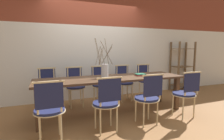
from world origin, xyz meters
TOP-DOWN VIEW (x-y plane):
  - ground_plane at (0.00, 0.00)m, footprint 16.00×16.00m
  - wall_rear at (0.00, 1.28)m, footprint 12.00×0.06m
  - dining_table at (0.00, 0.00)m, footprint 3.00×0.82m
  - chair_near_leftend at (-1.23, -0.74)m, footprint 0.44×0.44m
  - chair_near_left at (-0.38, -0.74)m, footprint 0.44×0.44m
  - chair_near_center at (0.38, -0.74)m, footprint 0.44×0.44m
  - chair_near_right at (1.22, -0.74)m, footprint 0.44×0.44m
  - chair_far_leftend at (-1.22, 0.74)m, footprint 0.44×0.44m
  - chair_far_left at (-0.62, 0.74)m, footprint 0.44×0.44m
  - chair_far_center at (-0.01, 0.74)m, footprint 0.44×0.44m
  - chair_far_right at (0.63, 0.74)m, footprint 0.44×0.44m
  - chair_far_rightend at (1.27, 0.74)m, footprint 0.44×0.44m
  - vase_centerpiece at (-0.15, 0.02)m, footprint 0.37×0.36m
  - book_stack at (0.67, -0.01)m, footprint 0.24×0.18m
  - shelving_rack at (2.77, 1.00)m, footprint 0.66×0.41m

SIDE VIEW (x-z plane):
  - ground_plane at x=0.00m, z-range 0.00..0.00m
  - chair_near_leftend at x=-1.23m, z-range 0.05..0.96m
  - chair_near_left at x=-0.38m, z-range 0.05..0.96m
  - chair_near_center at x=0.38m, z-range 0.05..0.96m
  - chair_near_right at x=1.22m, z-range 0.05..0.96m
  - chair_far_leftend at x=-1.22m, z-range 0.05..0.96m
  - chair_far_left at x=-0.62m, z-range 0.05..0.96m
  - chair_far_center at x=-0.01m, z-range 0.05..0.96m
  - chair_far_right at x=0.63m, z-range 0.05..0.96m
  - chair_far_rightend at x=1.27m, z-range 0.05..0.96m
  - dining_table at x=0.00m, z-range 0.28..1.03m
  - shelving_rack at x=2.77m, z-range -0.01..1.53m
  - book_stack at x=0.67m, z-range 0.75..0.79m
  - vase_centerpiece at x=-0.15m, z-range 0.51..1.29m
  - wall_rear at x=0.00m, z-range 0.00..3.20m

